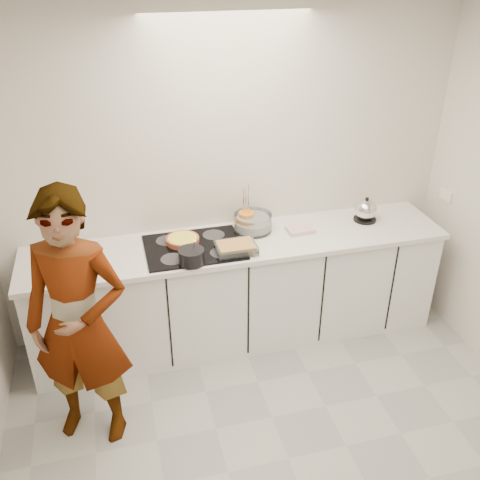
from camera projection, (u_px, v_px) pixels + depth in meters
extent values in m
cube|color=#ACADA7|center=(289.00, 459.00, 3.43)|extent=(3.60, 3.20, 0.00)
cube|color=white|center=(317.00, 27.00, 2.16)|extent=(3.60, 3.20, 0.00)
cube|color=silver|center=(228.00, 178.00, 4.15)|extent=(3.60, 0.00, 2.60)
cube|color=white|center=(446.00, 195.00, 4.43)|extent=(0.02, 0.15, 0.09)
cube|color=white|center=(239.00, 292.00, 4.30)|extent=(3.20, 0.58, 0.87)
cube|color=white|center=(239.00, 243.00, 4.08)|extent=(3.24, 0.64, 0.04)
cube|color=black|center=(194.00, 247.00, 3.97)|extent=(0.72, 0.54, 0.01)
cylinder|color=#A54C2D|center=(183.00, 240.00, 4.01)|extent=(0.32, 0.32, 0.04)
cylinder|color=#FFF13F|center=(182.00, 238.00, 4.00)|extent=(0.28, 0.28, 0.01)
cylinder|color=black|center=(191.00, 256.00, 3.75)|extent=(0.19, 0.19, 0.10)
cylinder|color=silver|center=(193.00, 249.00, 3.74)|extent=(0.03, 0.07, 0.16)
cube|color=silver|center=(236.00, 248.00, 3.90)|extent=(0.30, 0.22, 0.05)
cube|color=gold|center=(236.00, 245.00, 3.89)|extent=(0.27, 0.19, 0.02)
cylinder|color=silver|center=(253.00, 222.00, 4.19)|extent=(0.38, 0.38, 0.14)
cylinder|color=white|center=(253.00, 225.00, 4.20)|extent=(0.32, 0.32, 0.06)
cube|color=white|center=(300.00, 230.00, 4.19)|extent=(0.21, 0.16, 0.03)
cylinder|color=black|center=(365.00, 219.00, 4.37)|extent=(0.20, 0.20, 0.02)
sphere|color=silver|center=(366.00, 210.00, 4.33)|extent=(0.19, 0.19, 0.18)
sphere|color=black|center=(367.00, 199.00, 4.28)|extent=(0.03, 0.03, 0.03)
cylinder|color=orange|center=(246.00, 221.00, 4.20)|extent=(0.14, 0.14, 0.15)
imported|color=white|center=(79.00, 324.00, 3.23)|extent=(0.75, 0.62, 1.76)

